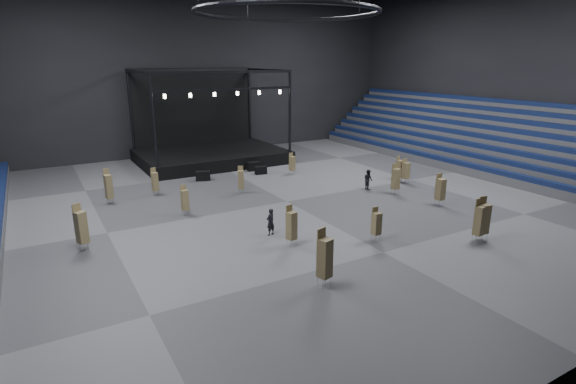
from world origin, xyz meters
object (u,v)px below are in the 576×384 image
flight_case_left (203,176)px  chair_stack_2 (185,200)px  man_center (271,222)px  chair_stack_1 (399,168)px  chair_stack_6 (325,257)px  crew_member (368,180)px  chair_stack_8 (396,178)px  flight_case_right (254,166)px  flight_case_mid (261,170)px  chair_stack_3 (440,189)px  chair_stack_9 (108,186)px  chair_stack_11 (291,225)px  chair_stack_7 (376,223)px  chair_stack_5 (406,170)px  chair_stack_4 (155,181)px  stage (208,147)px  chair_stack_10 (292,163)px  chair_stack_14 (479,220)px  chair_stack_13 (81,227)px  chair_stack_0 (241,179)px  chair_stack_12 (484,218)px

flight_case_left → chair_stack_2: size_ratio=0.60×
flight_case_left → man_center: bearing=-93.4°
chair_stack_1 → chair_stack_6: (-16.01, -12.09, 0.28)m
man_center → crew_member: bearing=-176.7°
chair_stack_8 → flight_case_right: bearing=118.7°
flight_case_mid → chair_stack_2: (-9.44, -7.54, 0.72)m
flight_case_right → chair_stack_3: (6.83, -16.19, 0.83)m
chair_stack_9 → chair_stack_11: 15.20m
chair_stack_7 → chair_stack_11: size_ratio=0.84×
chair_stack_2 → crew_member: chair_stack_2 is taller
chair_stack_11 → man_center: bearing=84.1°
man_center → chair_stack_5: bearing=177.4°
flight_case_right → chair_stack_4: chair_stack_4 is taller
chair_stack_4 → flight_case_mid: bearing=2.3°
chair_stack_4 → chair_stack_8: (16.15, -9.02, 0.15)m
stage → chair_stack_8: 20.49m
chair_stack_3 → chair_stack_4: 21.16m
chair_stack_8 → chair_stack_10: chair_stack_8 is taller
man_center → chair_stack_1: bearing=179.8°
chair_stack_14 → chair_stack_7: bearing=141.7°
flight_case_left → chair_stack_7: (4.05, -17.81, 0.64)m
chair_stack_3 → chair_stack_10: (-4.47, 13.14, -0.20)m
chair_stack_10 → flight_case_mid: bearing=137.6°
chair_stack_4 → chair_stack_13: (-6.07, -8.51, 0.25)m
chair_stack_5 → chair_stack_7: chair_stack_5 is taller
chair_stack_13 → chair_stack_0: bearing=0.6°
chair_stack_2 → chair_stack_13: bearing=-161.9°
stage → flight_case_left: bearing=-113.9°
chair_stack_5 → chair_stack_10: chair_stack_5 is taller
flight_case_mid → chair_stack_1: size_ratio=0.48×
chair_stack_5 → chair_stack_8: size_ratio=0.87×
chair_stack_14 → man_center: size_ratio=1.54×
stage → chair_stack_0: size_ratio=6.52×
chair_stack_9 → chair_stack_1: bearing=-25.4°
chair_stack_1 → chair_stack_3: (-2.13, -6.35, 0.09)m
chair_stack_13 → chair_stack_12: bearing=-51.3°
chair_stack_6 → chair_stack_13: chair_stack_6 is taller
flight_case_right → chair_stack_0: size_ratio=0.58×
chair_stack_9 → chair_stack_3: bearing=-41.8°
chair_stack_8 → chair_stack_9: (-19.55, 8.57, 0.04)m
flight_case_right → chair_stack_5: 13.89m
man_center → chair_stack_6: bearing=63.7°
flight_case_right → crew_member: bearing=-63.5°
chair_stack_7 → chair_stack_8: (7.43, 6.41, 0.21)m
flight_case_mid → chair_stack_12: bearing=-78.9°
chair_stack_8 → chair_stack_11: size_ratio=1.02×
stage → flight_case_mid: (2.07, -7.85, -1.10)m
chair_stack_10 → chair_stack_14: 18.92m
stage → flight_case_right: 6.73m
flight_case_mid → chair_stack_13: (-16.08, -10.41, 1.01)m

